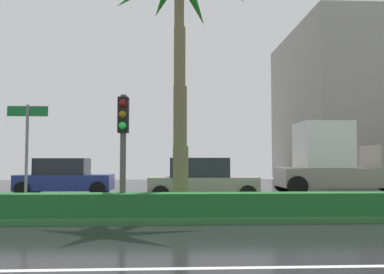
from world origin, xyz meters
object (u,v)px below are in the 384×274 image
at_px(traffic_signal_median_right, 123,132).
at_px(street_name_sign, 27,144).
at_px(car_in_traffic_second, 65,177).
at_px(palm_tree_centre_left, 181,6).
at_px(car_in_traffic_third, 201,180).
at_px(box_truck_lead, 343,162).

distance_m(traffic_signal_median_right, street_name_sign, 2.70).
bearing_deg(car_in_traffic_second, traffic_signal_median_right, -65.44).
xyz_separation_m(palm_tree_centre_left, car_in_traffic_third, (0.90, 3.31, -5.80)).
xyz_separation_m(traffic_signal_median_right, street_name_sign, (-2.66, 0.34, -0.30)).
height_order(traffic_signal_median_right, street_name_sign, traffic_signal_median_right).
height_order(car_in_traffic_second, car_in_traffic_third, same).
relative_size(car_in_traffic_second, car_in_traffic_third, 1.00).
bearing_deg(box_truck_lead, car_in_traffic_third, -156.86).
xyz_separation_m(traffic_signal_median_right, car_in_traffic_second, (-3.72, 8.14, -1.55)).
xyz_separation_m(street_name_sign, car_in_traffic_second, (-1.06, 7.80, -1.25)).
height_order(car_in_traffic_second, box_truck_lead, box_truck_lead).
relative_size(street_name_sign, box_truck_lead, 0.47).
xyz_separation_m(street_name_sign, box_truck_lead, (12.23, 7.86, -0.53)).
xyz_separation_m(palm_tree_centre_left, traffic_signal_median_right, (-1.57, -1.85, -4.24)).
relative_size(palm_tree_centre_left, car_in_traffic_third, 1.91).
height_order(car_in_traffic_third, box_truck_lead, box_truck_lead).
height_order(palm_tree_centre_left, traffic_signal_median_right, palm_tree_centre_left).
bearing_deg(street_name_sign, palm_tree_centre_left, 19.67).
bearing_deg(car_in_traffic_third, palm_tree_centre_left, -105.26).
height_order(street_name_sign, car_in_traffic_third, street_name_sign).
bearing_deg(car_in_traffic_third, traffic_signal_median_right, -115.61).
bearing_deg(palm_tree_centre_left, box_truck_lead, 38.43).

